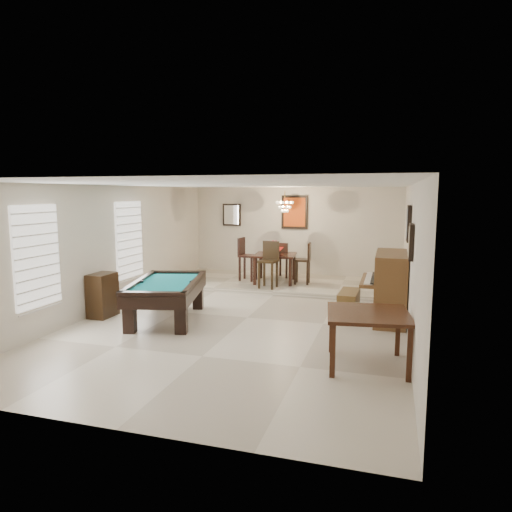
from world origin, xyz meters
The scene contains 25 objects.
ground_plane centered at (0.00, 0.00, -0.01)m, with size 6.00×9.00×0.02m, color beige.
wall_back centered at (0.00, 4.50, 1.30)m, with size 6.00×0.04×2.60m, color silver.
wall_front centered at (0.00, -4.50, 1.30)m, with size 6.00×0.04×2.60m, color silver.
wall_left centered at (-3.00, 0.00, 1.30)m, with size 0.04×9.00×2.60m, color silver.
wall_right centered at (3.00, 0.00, 1.30)m, with size 0.04×9.00×2.60m, color silver.
ceiling centered at (0.00, 0.00, 2.60)m, with size 6.00×9.00×0.04m, color white.
dining_step centered at (0.00, 3.25, 0.06)m, with size 6.00×2.50×0.12m, color beige.
window_left_front centered at (-2.97, -2.20, 1.40)m, with size 0.06×1.00×1.70m, color white.
window_left_rear centered at (-2.97, 0.60, 1.40)m, with size 0.06×1.00×1.70m, color white.
pool_table centered at (-1.45, -0.57, 0.36)m, with size 1.19×2.19×0.73m, color black, non-canonical shape.
square_table centered at (2.40, -1.92, 0.39)m, with size 1.13×1.13×0.78m, color black, non-canonical shape.
upright_piano centered at (2.54, 0.62, 0.66)m, with size 0.88×1.58×1.31m, color brown, non-canonical shape.
piano_bench centered at (1.91, 0.67, 0.25)m, with size 0.36×0.91×0.51m, color brown.
apothecary_chest centered at (-2.78, -0.74, 0.43)m, with size 0.39×0.58×0.87m, color black.
dining_table centered at (-0.22, 3.08, 0.55)m, with size 1.04×1.04×0.86m, color black, non-canonical shape.
flower_vase centered at (-0.22, 3.08, 1.11)m, with size 0.15×0.15×0.25m, color red, non-canonical shape.
dining_chair_south centered at (-0.20, 2.33, 0.69)m, with size 0.42×0.42×1.14m, color black, non-canonical shape.
dining_chair_north centered at (-0.17, 3.85, 0.61)m, with size 0.36×0.36×0.97m, color black, non-canonical shape.
dining_chair_west centered at (-0.97, 3.12, 0.69)m, with size 0.42×0.42×1.14m, color black, non-canonical shape.
dining_chair_east centered at (0.50, 3.08, 0.65)m, with size 0.39×0.39×1.06m, color black, non-canonical shape.
chandelier centered at (0.00, 3.20, 2.20)m, with size 0.44×0.44×0.60m, color #FFE5B2, non-canonical shape.
back_painting centered at (0.00, 4.46, 1.90)m, with size 0.75×0.06×0.95m, color #D84C14.
back_mirror centered at (-1.90, 4.46, 1.80)m, with size 0.55×0.06×0.65m, color white.
right_picture_upper centered at (2.96, 0.30, 1.90)m, with size 0.06×0.55×0.65m, color slate.
right_picture_lower centered at (2.96, -1.00, 1.70)m, with size 0.06×0.45×0.55m, color gray.
Camera 1 is at (2.66, -8.34, 2.44)m, focal length 32.00 mm.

